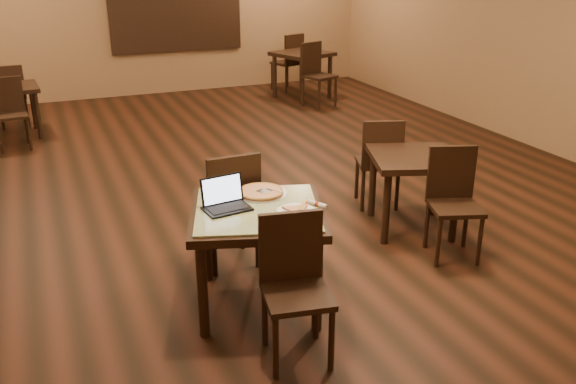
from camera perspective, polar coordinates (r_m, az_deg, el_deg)
name	(u,v)px	position (r m, az deg, el deg)	size (l,w,h in m)	color
ground	(244,184)	(6.81, -4.18, 0.75)	(10.00, 10.00, 0.00)	black
wall_back	(147,8)	(11.25, -13.09, 16.46)	(8.00, 0.02, 3.00)	brown
wall_right	(540,29)	(8.57, 22.54, 13.91)	(0.02, 10.00, 3.00)	brown
mural	(175,4)	(11.31, -10.48, 16.93)	(2.34, 0.05, 1.64)	#235681
tiled_table	(257,221)	(4.28, -2.90, -2.77)	(1.16, 1.16, 0.76)	black
chair_main_near	(294,278)	(3.83, 0.58, -8.08)	(0.47, 0.47, 0.94)	black
chair_main_far	(231,204)	(4.85, -5.37, -1.10)	(0.43, 0.43, 0.99)	black
laptop	(225,200)	(4.24, -5.94, -0.74)	(0.33, 0.28, 0.21)	black
plate	(296,211)	(4.15, 0.78, -1.83)	(0.27, 0.27, 0.01)	white
pizza_slice	(296,209)	(4.15, 0.78, -1.64)	(0.21, 0.21, 0.02)	beige
pizza_pan	(261,193)	(4.48, -2.55, -0.10)	(0.39, 0.39, 0.01)	silver
pizza_whole	(261,191)	(4.47, -2.55, 0.06)	(0.33, 0.33, 0.02)	beige
spatula	(264,191)	(4.46, -2.22, 0.12)	(0.09, 0.22, 0.01)	silver
napkin_roll	(318,204)	(4.25, 2.79, -1.14)	(0.10, 0.15, 0.04)	white
other_table_a	(302,60)	(10.75, 1.34, 12.26)	(1.09, 1.09, 0.80)	black
other_table_a_chair_near	(316,71)	(10.21, 2.60, 11.28)	(0.57, 0.57, 1.03)	black
other_table_a_chair_far	(290,59)	(11.32, 0.20, 12.33)	(0.57, 0.57, 1.03)	black
other_table_b	(9,95)	(9.24, -24.62, 8.25)	(0.80, 0.80, 0.70)	black
other_table_b_chair_near	(10,109)	(8.73, -24.60, 7.09)	(0.42, 0.42, 0.91)	black
other_table_b_chair_far	(11,92)	(9.77, -24.52, 8.48)	(0.42, 0.42, 0.91)	black
other_table_c	(414,168)	(5.63, 11.71, 2.23)	(0.97, 0.97, 0.72)	black
other_table_c_chair_near	(453,196)	(5.26, 15.18, -0.33)	(0.51, 0.51, 0.93)	black
other_table_c_chair_far	(380,158)	(6.07, 8.59, 3.15)	(0.51, 0.51, 0.93)	black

